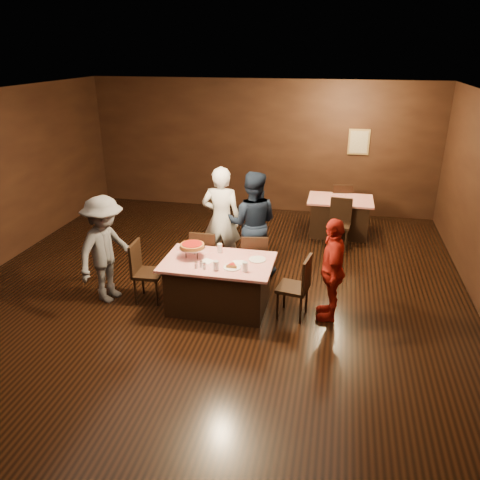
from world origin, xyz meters
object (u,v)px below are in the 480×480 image
Objects in this scene: chair_far_left at (206,256)px; pizza_stand at (192,246)px; chair_end_left at (148,272)px; glass_back at (220,248)px; diner_navy_hoodie at (252,223)px; chair_back_near at (339,224)px; chair_far_right at (254,260)px; glass_front_right at (245,267)px; chair_back_far at (340,204)px; diner_grey_knit at (106,249)px; plate_empty at (257,260)px; diner_red_shirt at (332,269)px; chair_end_right at (293,286)px; glass_front_left at (216,266)px; back_table at (339,217)px; diner_white_jacket at (221,220)px; main_table at (219,284)px.

chair_far_left is 2.50× the size of pizza_stand.
chair_end_left reaches higher than glass_back.
diner_navy_hoodie is 1.05m from glass_back.
chair_back_near is (2.80, 2.71, 0.00)m from chair_end_left.
glass_front_right is (0.05, -1.00, 0.37)m from chair_far_right.
glass_front_right is at bearing 62.64° from chair_back_far.
diner_grey_knit is 11.89× the size of glass_back.
chair_back_near is at bearing 54.04° from glass_back.
chair_back_far is 3.80× the size of plate_empty.
glass_back is at bearing -99.67° from diner_red_shirt.
diner_red_shirt is at bearing 109.21° from chair_end_right.
chair_far_right reaches higher than glass_front_left.
chair_far_left reaches higher than glass_front_left.
chair_far_right is at bearing -179.36° from chair_far_left.
chair_end_left is at bearing 47.61° from chair_far_left.
diner_red_shirt reaches higher than chair_far_right.
plate_empty is at bearing -95.47° from chair_end_right.
pizza_stand is (-0.66, -1.25, 0.06)m from diner_navy_hoodie.
chair_back_near is 6.79× the size of glass_front_left.
back_table is at bearing 66.04° from glass_front_left.
chair_back_far is 4.63m from glass_front_left.
chair_far_right is 1.00× the size of chair_end_left.
diner_navy_hoodie reaches higher than pizza_stand.
glass_front_left is at bearing -138.01° from plate_empty.
chair_far_left is at bearing 90.00° from pizza_stand.
diner_navy_hoodie is 1.19m from plate_empty.
chair_end_right is at bearing 154.07° from chair_far_left.
chair_end_right is 4.05m from chair_back_far.
chair_far_left is at bearing -110.54° from diner_red_shirt.
chair_end_right is at bearing -97.16° from chair_back_near.
diner_white_jacket reaches higher than glass_back.
diner_grey_knit is 2.28m from plate_empty.
chair_end_right is at bearing 15.95° from glass_front_left.
chair_back_far is at bearing 69.07° from glass_front_left.
chair_back_near is 2.46m from diner_white_jacket.
chair_back_far is at bearing 64.76° from glass_back.
chair_back_near is at bearing 176.00° from diner_red_shirt.
diner_navy_hoodie is 12.80× the size of glass_front_left.
chair_far_right reaches higher than plate_empty.
main_table is 11.43× the size of glass_back.
diner_navy_hoodie is (0.66, 0.55, 0.42)m from chair_far_left.
diner_red_shirt is 3.99× the size of pizza_stand.
main_table is 0.70m from pizza_stand.
back_table is 2.96m from chair_far_right.
back_table is 5.20× the size of plate_empty.
diner_white_jacket reaches higher than chair_end_right.
pizza_stand is at bearing 160.56° from glass_front_right.
plate_empty is at bearing 148.36° from chair_far_left.
main_table is 1.05× the size of diner_red_shirt.
diner_navy_hoodie is at bearing 62.22° from pizza_stand.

